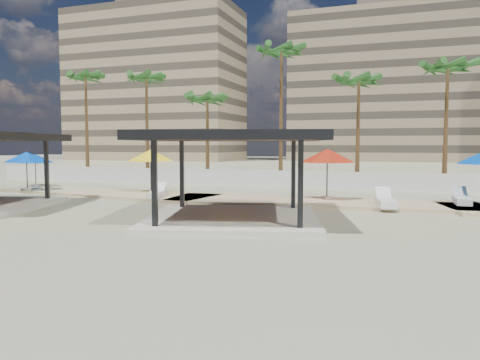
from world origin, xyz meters
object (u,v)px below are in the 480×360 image
(pavilion_central, at_px, (233,168))
(lounger_c, at_px, (386,202))
(umbrella_a, at_px, (35,158))
(umbrella_c, at_px, (327,156))
(lounger_a, at_px, (157,194))
(lounger_d, at_px, (462,200))

(pavilion_central, bearing_deg, lounger_c, 27.13)
(umbrella_a, distance_m, umbrella_c, 20.87)
(pavilion_central, bearing_deg, umbrella_a, 138.84)
(pavilion_central, relative_size, umbrella_c, 2.24)
(lounger_a, relative_size, lounger_d, 0.99)
(lounger_c, bearing_deg, pavilion_central, 121.95)
(pavilion_central, height_order, lounger_c, pavilion_central)
(pavilion_central, height_order, umbrella_c, pavilion_central)
(lounger_c, distance_m, lounger_d, 4.25)
(umbrella_a, height_order, lounger_d, umbrella_a)
(umbrella_c, xyz_separation_m, lounger_c, (3.16, -2.36, -2.13))
(umbrella_c, bearing_deg, lounger_a, -165.54)
(umbrella_a, bearing_deg, lounger_a, -16.02)
(pavilion_central, xyz_separation_m, lounger_d, (9.34, 7.69, -1.79))
(umbrella_a, bearing_deg, lounger_c, -7.95)
(lounger_c, height_order, lounger_d, lounger_c)
(lounger_c, bearing_deg, umbrella_c, 42.48)
(umbrella_c, relative_size, lounger_a, 1.85)
(umbrella_c, bearing_deg, lounger_c, -36.75)
(umbrella_a, distance_m, lounger_d, 27.61)
(umbrella_c, distance_m, lounger_d, 7.03)
(umbrella_a, xyz_separation_m, lounger_a, (11.68, -3.36, -1.76))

